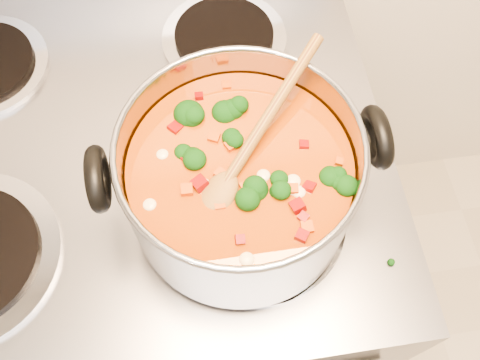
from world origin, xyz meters
The scene contains 4 objects.
electric_range centered at (0.00, 1.16, 0.47)m, with size 0.79×0.72×1.08m.
stockpot centered at (0.17, 1.02, 1.01)m, with size 0.34×0.28×0.17m.
wooden_spoon centered at (0.18, 1.03, 1.06)m, with size 0.18×0.20×0.08m.
cooktop_crumbs centered at (0.19, 0.92, 0.92)m, with size 0.35×0.13×0.01m.
Camera 1 is at (0.13, 0.73, 1.58)m, focal length 40.00 mm.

